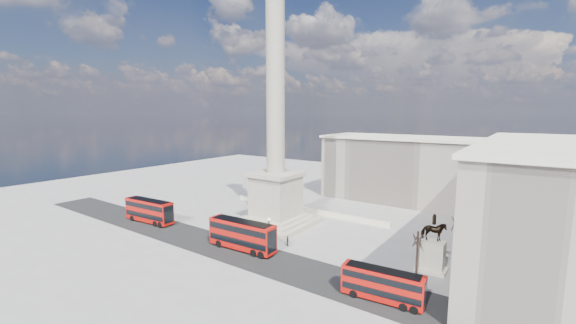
# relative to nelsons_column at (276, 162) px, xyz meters

# --- Properties ---
(ground) EXTENTS (180.00, 180.00, 0.00)m
(ground) POSITION_rel_nelsons_column_xyz_m (0.00, -5.00, -12.92)
(ground) COLOR #9E9A95
(ground) RESTS_ON ground
(asphalt_road) EXTENTS (120.00, 9.00, 0.01)m
(asphalt_road) POSITION_rel_nelsons_column_xyz_m (5.00, -15.00, -12.91)
(asphalt_road) COLOR #252525
(asphalt_road) RESTS_ON ground
(nelsons_column) EXTENTS (14.00, 14.00, 49.85)m
(nelsons_column) POSITION_rel_nelsons_column_xyz_m (0.00, 0.00, 0.00)
(nelsons_column) COLOR #B2A995
(nelsons_column) RESTS_ON ground
(balustrade_wall) EXTENTS (40.00, 0.60, 1.10)m
(balustrade_wall) POSITION_rel_nelsons_column_xyz_m (0.00, 11.00, -12.37)
(balustrade_wall) COLOR beige
(balustrade_wall) RESTS_ON ground
(building_east) EXTENTS (19.00, 46.00, 18.60)m
(building_east) POSITION_rel_nelsons_column_xyz_m (45.00, 5.00, -3.59)
(building_east) COLOR beige
(building_east) RESTS_ON ground
(building_northeast) EXTENTS (51.00, 17.00, 16.60)m
(building_northeast) POSITION_rel_nelsons_column_xyz_m (20.00, 35.00, -4.59)
(building_northeast) COLOR beige
(building_northeast) RESTS_ON ground
(red_bus_a) EXTENTS (12.05, 3.62, 4.81)m
(red_bus_a) POSITION_rel_nelsons_column_xyz_m (-22.16, -14.15, -10.39)
(red_bus_a) COLOR #B30E09
(red_bus_a) RESTS_ON ground
(red_bus_b) EXTENTS (12.33, 3.40, 4.95)m
(red_bus_b) POSITION_rel_nelsons_column_xyz_m (3.64, -13.97, -10.32)
(red_bus_b) COLOR #B30E09
(red_bus_b) RESTS_ON ground
(red_bus_c) EXTENTS (9.94, 3.11, 3.97)m
(red_bus_c) POSITION_rel_nelsons_column_xyz_m (28.44, -16.13, -10.84)
(red_bus_c) COLOR #B30E09
(red_bus_c) RESTS_ON ground
(victorian_lamp) EXTENTS (0.54, 0.54, 6.31)m
(victorian_lamp) POSITION_rel_nelsons_column_xyz_m (8.91, -13.52, -9.20)
(victorian_lamp) COLOR black
(victorian_lamp) RESTS_ON ground
(equestrian_statue) EXTENTS (4.10, 3.07, 8.51)m
(equestrian_statue) POSITION_rel_nelsons_column_xyz_m (31.24, -4.09, -9.95)
(equestrian_statue) COLOR beige
(equestrian_statue) RESTS_ON ground
(bare_tree_near) EXTENTS (1.70, 1.70, 7.42)m
(bare_tree_near) POSITION_rel_nelsons_column_xyz_m (35.95, -12.02, -7.07)
(bare_tree_near) COLOR #332319
(bare_tree_near) RESTS_ON ground
(bare_tree_mid) EXTENTS (1.72, 1.72, 6.51)m
(bare_tree_mid) POSITION_rel_nelsons_column_xyz_m (29.70, -6.31, -7.79)
(bare_tree_mid) COLOR #332319
(bare_tree_mid) RESTS_ON ground
(bare_tree_far) EXTENTS (1.94, 1.94, 7.91)m
(bare_tree_far) POSITION_rel_nelsons_column_xyz_m (33.31, 1.59, -6.69)
(bare_tree_far) COLOR #332319
(bare_tree_far) RESTS_ON ground
(pedestrian_walking) EXTENTS (0.71, 0.49, 1.88)m
(pedestrian_walking) POSITION_rel_nelsons_column_xyz_m (23.95, -11.50, -11.98)
(pedestrian_walking) COLOR black
(pedestrian_walking) RESTS_ON ground
(pedestrian_standing) EXTENTS (1.03, 0.90, 1.79)m
(pedestrian_standing) POSITION_rel_nelsons_column_xyz_m (28.86, -11.50, -12.02)
(pedestrian_standing) COLOR black
(pedestrian_standing) RESTS_ON ground
(pedestrian_crossing) EXTENTS (1.07, 0.98, 1.76)m
(pedestrian_crossing) POSITION_rel_nelsons_column_xyz_m (8.79, -8.29, -12.04)
(pedestrian_crossing) COLOR black
(pedestrian_crossing) RESTS_ON ground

